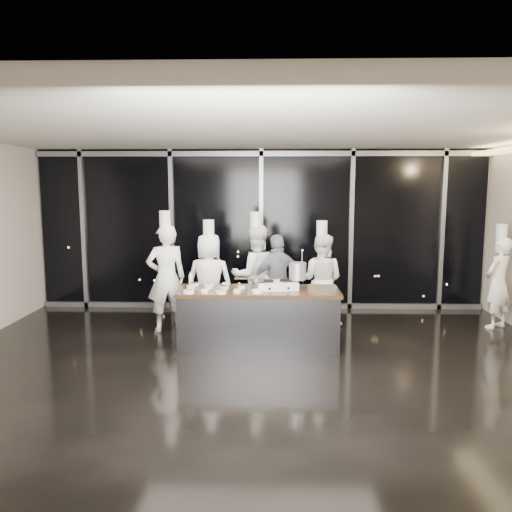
{
  "coord_description": "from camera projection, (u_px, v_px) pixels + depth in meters",
  "views": [
    {
      "loc": [
        0.15,
        -6.57,
        2.45
      ],
      "look_at": [
        -0.05,
        1.2,
        1.37
      ],
      "focal_mm": 35.0,
      "sensor_mm": 36.0,
      "label": 1
    }
  ],
  "objects": [
    {
      "name": "ground",
      "position": [
        257.0,
        367.0,
        6.85
      ],
      "size": [
        9.0,
        9.0,
        0.0
      ],
      "primitive_type": "plane",
      "color": "black",
      "rests_on": "ground"
    },
    {
      "name": "room_shell",
      "position": [
        271.0,
        203.0,
        6.54
      ],
      "size": [
        9.02,
        7.02,
        3.21
      ],
      "color": "beige",
      "rests_on": "ground"
    },
    {
      "name": "window_wall",
      "position": [
        261.0,
        230.0,
        10.03
      ],
      "size": [
        8.9,
        0.11,
        3.2
      ],
      "color": "black",
      "rests_on": "ground"
    },
    {
      "name": "demo_counter",
      "position": [
        259.0,
        318.0,
        7.68
      ],
      "size": [
        2.46,
        0.86,
        0.9
      ],
      "color": "#343439",
      "rests_on": "ground"
    },
    {
      "name": "stove",
      "position": [
        277.0,
        285.0,
        7.63
      ],
      "size": [
        0.67,
        0.48,
        0.14
      ],
      "rotation": [
        0.0,
        0.0,
        0.17
      ],
      "color": "silver",
      "rests_on": "demo_counter"
    },
    {
      "name": "frying_pan",
      "position": [
        256.0,
        279.0,
        7.58
      ],
      "size": [
        0.49,
        0.31,
        0.04
      ],
      "rotation": [
        0.0,
        0.0,
        0.17
      ],
      "color": "gray",
      "rests_on": "stove"
    },
    {
      "name": "stock_pot",
      "position": [
        298.0,
        271.0,
        7.65
      ],
      "size": [
        0.3,
        0.3,
        0.26
      ],
      "primitive_type": "cylinder",
      "rotation": [
        0.0,
        0.0,
        0.17
      ],
      "color": "#AAAAAD",
      "rests_on": "stove"
    },
    {
      "name": "prep_bowls",
      "position": [
        216.0,
        288.0,
        7.58
      ],
      "size": [
        1.18,
        0.73,
        0.05
      ],
      "color": "white",
      "rests_on": "demo_counter"
    },
    {
      "name": "squeeze_bottle",
      "position": [
        191.0,
        278.0,
        7.97
      ],
      "size": [
        0.06,
        0.06,
        0.21
      ],
      "color": "white",
      "rests_on": "demo_counter"
    },
    {
      "name": "chef_far_left",
      "position": [
        166.0,
        277.0,
        8.48
      ],
      "size": [
        0.78,
        0.65,
        2.06
      ],
      "rotation": [
        0.0,
        0.0,
        3.51
      ],
      "color": "white",
      "rests_on": "ground"
    },
    {
      "name": "chef_left",
      "position": [
        209.0,
        280.0,
        8.63
      ],
      "size": [
        0.88,
        0.63,
        1.9
      ],
      "rotation": [
        0.0,
        0.0,
        3.01
      ],
      "color": "white",
      "rests_on": "ground"
    },
    {
      "name": "chef_center",
      "position": [
        256.0,
        275.0,
        8.8
      ],
      "size": [
        1.01,
        0.87,
        2.03
      ],
      "rotation": [
        0.0,
        0.0,
        3.38
      ],
      "color": "white",
      "rests_on": "ground"
    },
    {
      "name": "guest",
      "position": [
        278.0,
        281.0,
        8.67
      ],
      "size": [
        1.04,
        0.7,
        1.64
      ],
      "rotation": [
        0.0,
        0.0,
        3.49
      ],
      "color": "#131936",
      "rests_on": "ground"
    },
    {
      "name": "chef_right",
      "position": [
        321.0,
        279.0,
        8.81
      ],
      "size": [
        0.96,
        0.85,
        1.87
      ],
      "rotation": [
        0.0,
        0.0,
        2.81
      ],
      "color": "white",
      "rests_on": "ground"
    },
    {
      "name": "chef_side",
      "position": [
        498.0,
        282.0,
        8.65
      ],
      "size": [
        0.7,
        0.65,
        1.83
      ],
      "rotation": [
        0.0,
        0.0,
        3.78
      ],
      "color": "white",
      "rests_on": "ground"
    }
  ]
}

